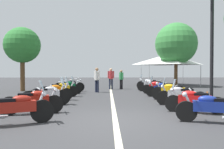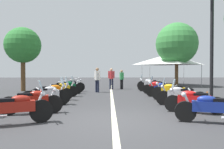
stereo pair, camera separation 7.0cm
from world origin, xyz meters
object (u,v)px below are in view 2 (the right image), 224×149
(traffic_cone_0, at_px, (207,99))
(bystander_2, at_px, (122,78))
(motorcycle_left_row_3, at_px, (52,92))
(motorcycle_left_row_4, at_px, (60,89))
(motorcycle_left_row_0, at_px, (15,108))
(motorcycle_right_row_1, at_px, (193,100))
(motorcycle_right_row_5, at_px, (158,87))
(event_tent, at_px, (169,59))
(bystander_3, at_px, (111,77))
(motorcycle_right_row_3, at_px, (173,91))
(motorcycle_left_row_6, at_px, (70,85))
(bystander_1, at_px, (97,78))
(roadside_tree_2, at_px, (177,44))
(motorcycle_right_row_7, at_px, (150,84))
(traffic_cone_1, at_px, (207,98))
(motorcycle_left_row_5, at_px, (67,87))
(street_lamp_twin_globe, at_px, (212,22))
(motorcycle_right_row_2, at_px, (180,95))
(motorcycle_left_row_2, at_px, (47,95))
(motorcycle_right_row_6, at_px, (152,85))
(motorcycle_right_row_0, at_px, (213,108))
(roadside_tree_1, at_px, (23,46))
(motorcycle_left_row_1, at_px, (32,101))
(motorcycle_right_row_4, at_px, (163,89))

(traffic_cone_0, xyz_separation_m, bystander_2, (8.32, 3.23, 0.61))
(motorcycle_left_row_3, bearing_deg, motorcycle_left_row_4, 63.65)
(motorcycle_left_row_0, height_order, motorcycle_left_row_4, motorcycle_left_row_0)
(motorcycle_left_row_3, xyz_separation_m, traffic_cone_0, (-1.51, -7.08, -0.17))
(motorcycle_right_row_1, height_order, motorcycle_right_row_5, motorcycle_right_row_1)
(motorcycle_left_row_4, bearing_deg, event_tent, 29.25)
(traffic_cone_0, xyz_separation_m, bystander_3, (8.17, 4.07, 0.70))
(bystander_2, distance_m, event_tent, 7.13)
(motorcycle_right_row_1, bearing_deg, event_tent, -79.03)
(motorcycle_right_row_3, bearing_deg, bystander_3, -42.52)
(motorcycle_left_row_6, relative_size, bystander_2, 1.35)
(motorcycle_left_row_3, height_order, bystander_3, bystander_3)
(motorcycle_right_row_1, distance_m, motorcycle_right_row_3, 3.23)
(bystander_1, bearing_deg, roadside_tree_2, -10.85)
(motorcycle_right_row_7, relative_size, bystander_2, 1.32)
(traffic_cone_0, xyz_separation_m, traffic_cone_1, (0.33, -0.13, 0.00))
(motorcycle_left_row_6, relative_size, motorcycle_right_row_7, 1.03)
(motorcycle_left_row_5, bearing_deg, motorcycle_left_row_6, 65.67)
(motorcycle_left_row_4, distance_m, traffic_cone_0, 7.69)
(bystander_1, bearing_deg, street_lamp_twin_globe, -96.66)
(motorcycle_right_row_2, distance_m, event_tent, 13.59)
(motorcycle_right_row_2, bearing_deg, motorcycle_left_row_6, -29.39)
(motorcycle_left_row_0, bearing_deg, motorcycle_right_row_7, 37.48)
(bystander_3, bearing_deg, motorcycle_right_row_5, 26.18)
(bystander_1, xyz_separation_m, bystander_3, (2.41, -1.00, -0.01))
(motorcycle_left_row_3, distance_m, traffic_cone_0, 7.24)
(motorcycle_left_row_2, bearing_deg, motorcycle_right_row_2, -27.88)
(motorcycle_right_row_6, bearing_deg, motorcycle_left_row_5, 38.94)
(motorcycle_right_row_7, height_order, traffic_cone_0, motorcycle_right_row_7)
(motorcycle_right_row_1, xyz_separation_m, bystander_1, (7.42, 3.81, 0.54))
(motorcycle_left_row_0, bearing_deg, motorcycle_right_row_0, -23.74)
(motorcycle_right_row_0, xyz_separation_m, roadside_tree_1, (9.94, 9.28, 2.89))
(bystander_3, bearing_deg, roadside_tree_2, 102.82)
(bystander_2, bearing_deg, motorcycle_left_row_2, -146.56)
(motorcycle_left_row_6, distance_m, motorcycle_right_row_5, 6.13)
(motorcycle_right_row_2, bearing_deg, motorcycle_left_row_3, 2.59)
(street_lamp_twin_globe, bearing_deg, motorcycle_right_row_1, 138.16)
(motorcycle_left_row_1, bearing_deg, motorcycle_left_row_0, -104.35)
(motorcycle_right_row_6, height_order, roadside_tree_2, roadside_tree_2)
(motorcycle_right_row_5, relative_size, bystander_1, 1.15)
(motorcycle_right_row_5, xyz_separation_m, motorcycle_right_row_7, (3.18, -0.08, 0.03))
(traffic_cone_0, bearing_deg, motorcycle_right_row_2, 93.02)
(bystander_2, bearing_deg, bystander_1, -158.34)
(bystander_1, bearing_deg, motorcycle_left_row_4, -174.37)
(motorcycle_left_row_3, xyz_separation_m, motorcycle_right_row_4, (1.49, -5.92, 0.00))
(motorcycle_right_row_5, height_order, bystander_3, bystander_3)
(motorcycle_left_row_2, distance_m, motorcycle_right_row_7, 9.73)
(motorcycle_left_row_2, bearing_deg, motorcycle_right_row_7, 25.69)
(bystander_2, bearing_deg, motorcycle_left_row_3, -152.08)
(motorcycle_left_row_0, bearing_deg, motorcycle_left_row_5, 66.03)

